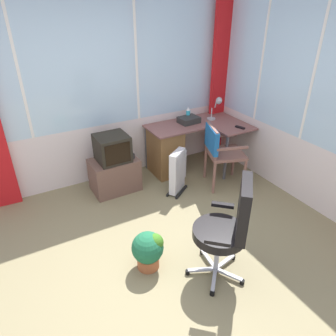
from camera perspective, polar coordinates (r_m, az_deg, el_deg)
The scene contains 13 objects.
ground at distance 3.33m, azimuth -1.16°, elevation -18.95°, with size 5.47×5.20×0.06m, color #807451.
north_window_panel at distance 4.38m, azimuth -14.92°, elevation 13.30°, with size 4.47×0.07×2.66m.
curtain_corner at distance 5.21m, azimuth 9.56°, elevation 15.75°, with size 0.34×0.07×2.56m, color red.
desk at distance 4.77m, azimuth 0.43°, elevation 3.72°, with size 1.44×0.96×0.73m.
desk_lamp at distance 4.96m, azimuth 9.14°, elevation 11.27°, with size 0.23×0.20×0.36m.
tv_remote at distance 4.74m, azimuth 13.02°, elevation 7.24°, with size 0.04×0.15×0.02m, color black.
spray_bottle at distance 4.91m, azimuth 3.69°, elevation 9.84°, with size 0.06×0.06×0.22m.
paper_tray at distance 4.83m, azimuth 3.81°, elevation 8.76°, with size 0.30×0.23×0.09m, color #2B2A28.
wooden_armchair at distance 4.38m, azimuth 9.17°, elevation 3.71°, with size 0.62×0.61×0.91m.
office_chair at distance 2.92m, azimuth 11.12°, elevation -10.11°, with size 0.60×0.61×1.08m.
tv_on_stand at distance 4.38m, azimuth -9.80°, elevation 0.30°, with size 0.65×0.45×0.83m.
space_heater at distance 4.30m, azimuth 1.84°, elevation -0.59°, with size 0.39×0.34×0.63m.
potted_plant at distance 3.21m, azimuth -3.57°, elevation -14.54°, with size 0.32×0.32×0.41m.
Camera 1 is at (-1.03, -1.98, 2.44)m, focal length 33.39 mm.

